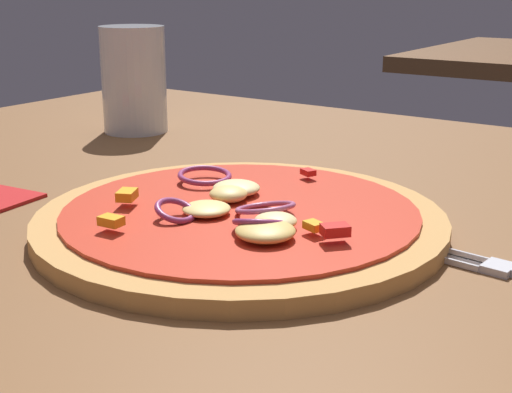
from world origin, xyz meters
TOP-DOWN VIEW (x-y plane):
  - dining_table at (0.00, 0.00)m, footprint 1.11×0.93m
  - pizza at (0.02, -0.03)m, footprint 0.30×0.30m
  - beer_glass at (-0.28, 0.19)m, footprint 0.08×0.08m

SIDE VIEW (x-z plane):
  - dining_table at x=0.00m, z-range 0.00..0.04m
  - pizza at x=0.02m, z-range 0.03..0.06m
  - beer_glass at x=-0.28m, z-range 0.03..0.15m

